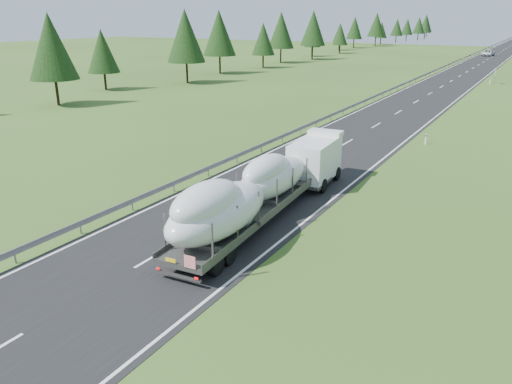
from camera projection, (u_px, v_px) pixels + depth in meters
The scene contains 7 objects.
ground at pixel (156, 256), 24.80m from camera, with size 400.00×400.00×0.00m, color #33521B.
road_surface at pixel (468, 71), 106.31m from camera, with size 10.00×400.00×0.02m, color black.
guardrail at pixel (442, 67), 108.57m from camera, with size 0.10×400.00×0.76m.
highway_sign at pixel (496, 74), 86.00m from camera, with size 0.08×0.90×2.60m.
tree_line_left at pixel (320, 31), 142.26m from camera, with size 15.27×315.03×12.62m.
boat_truck at pixel (259, 187), 28.22m from camera, with size 3.54×18.81×3.94m.
distant_van at pixel (488, 53), 146.75m from camera, with size 2.81×6.09×1.69m, color silver.
Camera 1 is at (15.52, -16.79, 11.29)m, focal length 35.00 mm.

